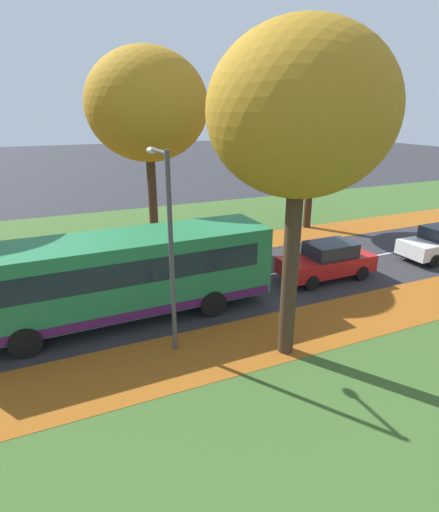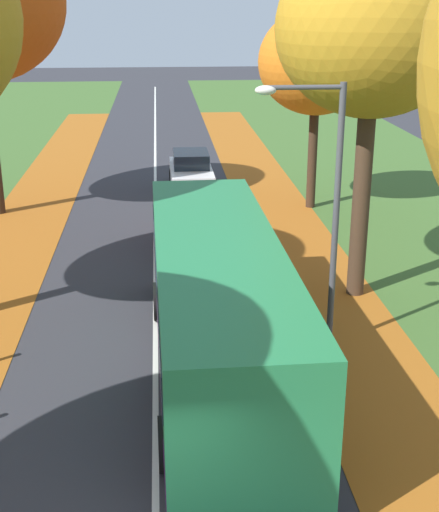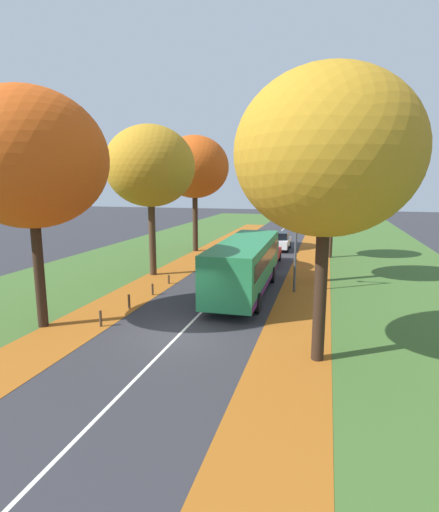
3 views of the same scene
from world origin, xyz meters
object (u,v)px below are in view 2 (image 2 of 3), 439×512
(car_red_lead, at_px, (195,219))
(car_white_following, at_px, (191,172))
(tree_right_near, at_px, (373,30))
(streetlamp_right, at_px, (322,190))
(tree_right_mid, at_px, (317,62))
(bus, at_px, (218,300))

(car_red_lead, distance_m, car_white_following, 6.77)
(tree_right_near, distance_m, car_red_lead, 8.72)
(streetlamp_right, relative_size, car_red_lead, 1.43)
(tree_right_mid, bearing_deg, tree_right_near, -93.60)
(tree_right_near, relative_size, streetlamp_right, 1.51)
(tree_right_near, height_order, bus, tree_right_near)
(tree_right_mid, xyz_separation_m, streetlamp_right, (-2.31, -11.64, -1.69))
(car_red_lead, bearing_deg, streetlamp_right, -73.18)
(streetlamp_right, distance_m, car_white_following, 14.99)
(streetlamp_right, xyz_separation_m, car_white_following, (-2.16, 14.55, -2.92))
(tree_right_mid, height_order, streetlamp_right, tree_right_mid)
(tree_right_mid, distance_m, car_white_following, 7.05)
(tree_right_near, relative_size, car_red_lead, 2.16)
(tree_right_mid, relative_size, streetlamp_right, 1.23)
(streetlamp_right, bearing_deg, tree_right_near, 59.97)
(tree_right_mid, distance_m, streetlamp_right, 11.98)
(tree_right_near, xyz_separation_m, car_red_lead, (-4.12, 4.72, -6.06))
(streetlamp_right, bearing_deg, tree_right_mid, 78.77)
(streetlamp_right, distance_m, bus, 3.25)
(tree_right_near, bearing_deg, car_white_following, 108.89)
(tree_right_mid, height_order, car_red_lead, tree_right_mid)
(streetlamp_right, height_order, bus, streetlamp_right)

